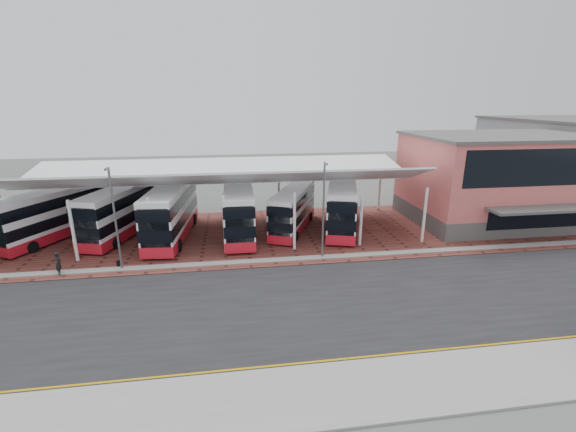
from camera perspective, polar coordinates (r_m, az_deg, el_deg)
name	(u,v)px	position (r m, az deg, el deg)	size (l,w,h in m)	color
ground	(315,296)	(26.65, 3.96, -11.72)	(140.00, 140.00, 0.00)	#4C4F4A
road	(318,303)	(25.79, 4.44, -12.75)	(120.00, 14.00, 0.02)	black
forecourt	(307,231)	(38.67, 2.80, -2.27)	(72.00, 16.00, 0.06)	brown
sidewalk	(356,391)	(19.47, 10.09, -24.11)	(120.00, 4.00, 0.14)	gray
north_kerb	(299,259)	(32.08, 1.61, -6.35)	(120.00, 0.80, 0.14)	gray
yellow_line_near	(344,363)	(20.96, 8.27, -20.72)	(120.00, 0.12, 0.01)	#C28800
yellow_line_far	(342,359)	(21.19, 8.03, -20.24)	(120.00, 0.12, 0.01)	#C28800
canopy	(223,175)	(37.40, -9.54, 6.00)	(37.00, 11.63, 7.07)	white
terminal	(499,178)	(46.99, 28.76, 4.95)	(18.40, 14.40, 9.25)	#4E4C4A
lamp_west	(115,216)	(31.53, -24.28, -0.05)	(0.16, 0.90, 8.07)	#58595F
lamp_east	(324,208)	(31.11, 5.29, 1.21)	(0.16, 0.90, 8.07)	#58595F
bus_0	(54,214)	(42.32, -31.36, 0.20)	(7.44, 11.15, 4.62)	white
bus_1	(122,211)	(40.36, -23.35, 0.64)	(5.76, 11.59, 4.67)	white
bus_2	(171,212)	(37.99, -16.89, 0.55)	(3.78, 12.14, 4.92)	white
bus_3	(239,210)	(37.64, -7.28, 0.91)	(3.04, 11.66, 4.79)	white
bus_4	(293,210)	(38.54, 0.74, 0.93)	(6.10, 10.13, 4.14)	white
bus_5	(342,205)	(39.37, 7.94, 1.57)	(5.75, 11.79, 4.74)	white
pedestrian	(58,263)	(33.81, -30.87, -6.00)	(0.66, 0.43, 1.81)	black
suitcase	(119,264)	(33.30, -23.75, -6.51)	(0.31, 0.22, 0.53)	black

